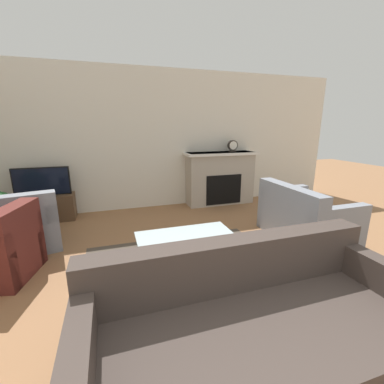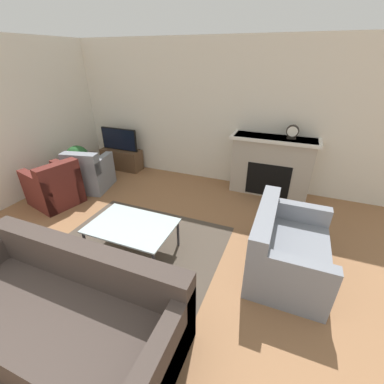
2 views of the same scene
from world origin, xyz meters
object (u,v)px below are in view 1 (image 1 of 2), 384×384
Objects in this scene: couch_sectional at (255,334)px; mantel_clock at (233,146)px; coffee_table at (188,242)px; tv at (42,182)px; armchair_accent at (31,227)px; couch_loveseat at (304,219)px.

mantel_clock is at bearing 65.97° from couch_sectional.
coffee_table is (-0.08, 1.25, 0.12)m from couch_sectional.
armchair_accent is at bearing -87.75° from tv.
couch_sectional and armchair_accent have the same top height.
coffee_table is at bearing 93.80° from couch_sectional.
couch_sectional is 4.14m from mantel_clock.
mantel_clock is (1.64, 3.69, 0.94)m from couch_sectional.
armchair_accent is at bearing 76.68° from couch_loveseat.
tv reaches higher than coffee_table.
mantel_clock reaches higher than couch_loveseat.
couch_sectional is 2.06× the size of coffee_table.
mantel_clock is at bearing 5.09° from couch_loveseat.
couch_loveseat is 1.15× the size of coffee_table.
coffee_table is (1.88, -2.39, -0.31)m from tv.
couch_sectional is at bearing 114.52° from armchair_accent.
couch_sectional is 1.79× the size of couch_loveseat.
couch_sectional is 2.46m from couch_loveseat.
mantel_clock is at bearing 54.73° from coffee_table.
couch_sectional is 9.38× the size of mantel_clock.
tv is 0.39× the size of couch_sectional.
couch_sectional is 3.18m from armchair_accent.
tv is 0.81× the size of coffee_table.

